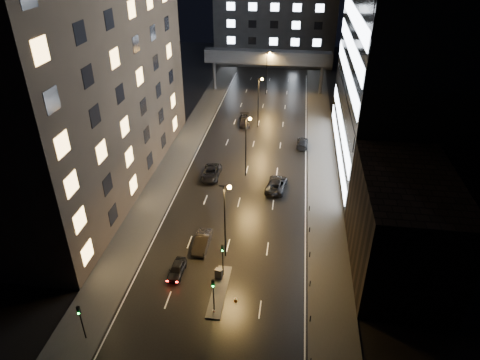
{
  "coord_description": "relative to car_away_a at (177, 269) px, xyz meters",
  "views": [
    {
      "loc": [
        7.2,
        -31.86,
        34.54
      ],
      "look_at": [
        0.21,
        19.68,
        4.0
      ],
      "focal_mm": 32.0,
      "sensor_mm": 36.0,
      "label": 1
    }
  ],
  "objects": [
    {
      "name": "building_far",
      "position": [
        5.05,
        93.84,
        11.84
      ],
      "size": [
        34.0,
        14.0,
        25.0
      ],
      "primitive_type": "cube",
      "color": "#333335",
      "rests_on": "ground"
    },
    {
      "name": "car_away_a",
      "position": [
        0.0,
        0.0,
        0.0
      ],
      "size": [
        1.67,
        3.93,
        1.32
      ],
      "primitive_type": "imported",
      "rotation": [
        0.0,
        0.0,
        -0.03
      ],
      "color": "black",
      "rests_on": "ground"
    },
    {
      "name": "cone_a",
      "position": [
        5.32,
        -5.16,
        -0.43
      ],
      "size": [
        0.36,
        0.36,
        0.46
      ],
      "primitive_type": "cone",
      "rotation": [
        0.0,
        0.0,
        -0.11
      ],
      "color": "#F8320D",
      "rests_on": "ground"
    },
    {
      "name": "median_island",
      "position": [
        5.35,
        -2.16,
        -0.59
      ],
      "size": [
        1.6,
        8.0,
        0.15
      ],
      "primitive_type": "cube",
      "color": "#383533",
      "rests_on": "ground"
    },
    {
      "name": "streetlight_far",
      "position": [
        5.21,
        63.84,
        5.84
      ],
      "size": [
        1.45,
        0.5,
        10.15
      ],
      "color": "black",
      "rests_on": "ground"
    },
    {
      "name": "car_away_d",
      "position": [
        2.24,
        44.76,
        0.13
      ],
      "size": [
        2.88,
        5.67,
        1.58
      ],
      "primitive_type": "imported",
      "rotation": [
        0.0,
        0.0,
        0.13
      ],
      "color": "black",
      "rests_on": "ground"
    },
    {
      "name": "traffic_signal_corner",
      "position": [
        -6.45,
        -10.17,
        2.28
      ],
      "size": [
        0.28,
        0.34,
        4.4
      ],
      "color": "black",
      "rests_on": "ground"
    },
    {
      "name": "building_right_glass",
      "position": [
        30.05,
        31.84,
        21.84
      ],
      "size": [
        20.0,
        36.0,
        45.0
      ],
      "primitive_type": "cube",
      "color": "black",
      "rests_on": "ground"
    },
    {
      "name": "streetlight_near",
      "position": [
        5.21,
        3.84,
        5.84
      ],
      "size": [
        1.45,
        0.5,
        10.15
      ],
      "color": "black",
      "rests_on": "ground"
    },
    {
      "name": "traffic_signal_far",
      "position": [
        5.35,
        -5.17,
        2.43
      ],
      "size": [
        0.28,
        0.34,
        4.4
      ],
      "color": "black",
      "rests_on": "median_island"
    },
    {
      "name": "traffic_signal_near",
      "position": [
        5.35,
        0.33,
        2.43
      ],
      "size": [
        0.28,
        0.34,
        4.4
      ],
      "color": "black",
      "rests_on": "median_island"
    },
    {
      "name": "ground",
      "position": [
        5.05,
        35.84,
        -0.66
      ],
      "size": [
        160.0,
        160.0,
        0.0
      ],
      "primitive_type": "plane",
      "color": "black",
      "rests_on": "ground"
    },
    {
      "name": "sidewalk_right",
      "position": [
        17.55,
        30.84,
        -0.59
      ],
      "size": [
        5.0,
        110.0,
        0.15
      ],
      "primitive_type": "cube",
      "color": "#383533",
      "rests_on": "ground"
    },
    {
      "name": "building_right_low",
      "position": [
        25.05,
        4.84,
        5.34
      ],
      "size": [
        10.0,
        18.0,
        12.0
      ],
      "primitive_type": "cube",
      "color": "black",
      "rests_on": "ground"
    },
    {
      "name": "car_away_c",
      "position": [
        -0.36,
        22.59,
        0.14
      ],
      "size": [
        2.78,
        5.84,
        1.61
      ],
      "primitive_type": "imported",
      "rotation": [
        0.0,
        0.0,
        0.02
      ],
      "color": "black",
      "rests_on": "ground"
    },
    {
      "name": "cone_b",
      "position": [
        7.34,
        -3.34,
        -0.4
      ],
      "size": [
        0.46,
        0.46,
        0.52
      ],
      "primitive_type": "cone",
      "rotation": [
        0.0,
        0.0,
        0.22
      ],
      "color": "orange",
      "rests_on": "ground"
    },
    {
      "name": "bollard_row",
      "position": [
        15.25,
        2.34,
        -0.21
      ],
      "size": [
        0.12,
        25.12,
        0.9
      ],
      "color": "black",
      "rests_on": "ground"
    },
    {
      "name": "skybridge",
      "position": [
        5.05,
        65.84,
        7.68
      ],
      "size": [
        30.0,
        3.0,
        10.0
      ],
      "color": "#333335",
      "rests_on": "ground"
    },
    {
      "name": "streetlight_mid_b",
      "position": [
        5.21,
        43.84,
        5.84
      ],
      "size": [
        1.45,
        0.5,
        10.15
      ],
      "color": "black",
      "rests_on": "ground"
    },
    {
      "name": "sidewalk_left",
      "position": [
        -7.45,
        30.84,
        -0.59
      ],
      "size": [
        5.0,
        110.0,
        0.15
      ],
      "primitive_type": "cube",
      "color": "#383533",
      "rests_on": "ground"
    },
    {
      "name": "building_left",
      "position": [
        -17.45,
        19.84,
        19.34
      ],
      "size": [
        15.0,
        48.0,
        40.0
      ],
      "primitive_type": "cube",
      "color": "#2D2319",
      "rests_on": "ground"
    },
    {
      "name": "car_away_b",
      "position": [
        1.87,
        5.14,
        0.14
      ],
      "size": [
        1.83,
        4.94,
        1.61
      ],
      "primitive_type": "imported",
      "rotation": [
        0.0,
        0.0,
        -0.03
      ],
      "color": "black",
      "rests_on": "ground"
    },
    {
      "name": "car_toward_b",
      "position": [
        14.05,
        35.99,
        0.06
      ],
      "size": [
        2.22,
        5.07,
        1.45
      ],
      "primitive_type": "imported",
      "rotation": [
        0.0,
        0.0,
        3.1
      ],
      "color": "black",
      "rests_on": "ground"
    },
    {
      "name": "utility_cabinet",
      "position": [
        4.95,
        -0.16,
        0.09
      ],
      "size": [
        0.94,
        0.74,
        1.21
      ],
      "primitive_type": "cube",
      "rotation": [
        0.0,
        0.0,
        -0.31
      ],
      "color": "#474749",
      "rests_on": "median_island"
    },
    {
      "name": "streetlight_mid_a",
      "position": [
        5.21,
        23.84,
        5.84
      ],
      "size": [
        1.45,
        0.5,
        10.15
      ],
      "color": "black",
      "rests_on": "ground"
    },
    {
      "name": "car_toward_a",
      "position": [
        10.25,
        20.39,
        0.16
      ],
      "size": [
        3.47,
        6.24,
        1.65
      ],
      "primitive_type": "imported",
      "rotation": [
        0.0,
        0.0,
        3.01
      ],
      "color": "black",
      "rests_on": "ground"
    }
  ]
}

